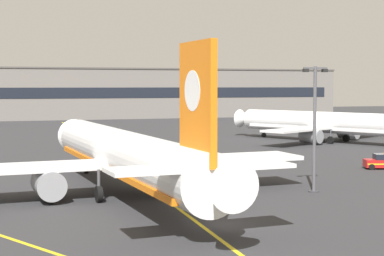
% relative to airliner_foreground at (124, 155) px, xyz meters
% --- Properties ---
extents(ground_plane, '(400.00, 400.00, 0.00)m').
position_rel_airliner_foreground_xyz_m(ground_plane, '(3.67, -12.33, -3.37)').
color(ground_plane, '#2D2D30').
extents(taxiway_centreline, '(7.86, 179.85, 0.01)m').
position_rel_airliner_foreground_xyz_m(taxiway_centreline, '(3.67, 17.67, -3.37)').
color(taxiway_centreline, yellow).
rests_on(taxiway_centreline, ground).
extents(airliner_foreground, '(32.24, 41.52, 11.65)m').
position_rel_airliner_foreground_xyz_m(airliner_foreground, '(0.00, 0.00, 0.00)').
color(airliner_foreground, white).
rests_on(airliner_foreground, ground).
extents(airliner_background, '(27.57, 34.43, 10.50)m').
position_rel_airliner_foreground_xyz_m(airliner_background, '(41.67, 38.30, -0.33)').
color(airliner_background, white).
rests_on(airliner_background, ground).
extents(apron_lamp_post, '(2.24, 0.90, 10.69)m').
position_rel_airliner_foreground_xyz_m(apron_lamp_post, '(15.77, -2.99, 2.26)').
color(apron_lamp_post, '#515156').
rests_on(apron_lamp_post, ground).
extents(service_car_nearest, '(4.56, 3.11, 1.79)m').
position_rel_airliner_foreground_xyz_m(service_car_nearest, '(30.49, 7.89, -2.60)').
color(service_car_nearest, red).
rests_on(service_car_nearest, ground).
extents(safety_cone_by_nose_gear, '(0.44, 0.44, 0.55)m').
position_rel_airliner_foreground_xyz_m(safety_cone_by_nose_gear, '(1.61, 15.11, -3.11)').
color(safety_cone_by_nose_gear, orange).
rests_on(safety_cone_by_nose_gear, ground).
extents(terminal_building, '(158.16, 12.40, 13.88)m').
position_rel_airliner_foreground_xyz_m(terminal_building, '(10.24, 122.46, 3.58)').
color(terminal_building, slate).
rests_on(terminal_building, ground).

